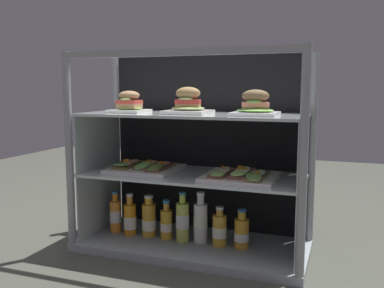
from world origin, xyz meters
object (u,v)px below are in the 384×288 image
open_sandwich_tray_near_left_corner (240,175)px  plated_roll_sandwich_far_right (255,107)px  open_sandwich_tray_far_left (145,167)px  juice_bottle_back_left (166,224)px  juice_bottle_front_fourth (242,233)px  plated_roll_sandwich_mid_right (188,105)px  juice_bottle_tucked_behind (182,221)px  juice_bottle_front_left_end (219,230)px  juice_bottle_front_second (115,215)px  plated_roll_sandwich_left_of_center (129,104)px  juice_bottle_near_post (130,219)px  juice_bottle_back_right (149,220)px  juice_bottle_back_center (201,221)px

open_sandwich_tray_near_left_corner → plated_roll_sandwich_far_right: bearing=-4.7°
open_sandwich_tray_far_left → juice_bottle_back_left: size_ratio=1.67×
juice_bottle_front_fourth → plated_roll_sandwich_mid_right: bearing=-171.5°
plated_roll_sandwich_mid_right → juice_bottle_tucked_behind: (-0.04, 0.02, -0.59)m
juice_bottle_front_left_end → open_sandwich_tray_far_left: bearing=179.7°
open_sandwich_tray_near_left_corner → juice_bottle_front_second: 0.75m
juice_bottle_front_second → juice_bottle_front_left_end: (0.59, -0.00, -0.01)m
open_sandwich_tray_near_left_corner → juice_bottle_front_left_end: 0.31m
plated_roll_sandwich_left_of_center → plated_roll_sandwich_far_right: size_ratio=0.86×
juice_bottle_front_second → juice_bottle_front_fourth: juice_bottle_front_second is taller
juice_bottle_near_post → juice_bottle_back_right: juice_bottle_near_post is taller
plated_roll_sandwich_mid_right → juice_bottle_back_center: size_ratio=0.81×
juice_bottle_near_post → open_sandwich_tray_far_left: bearing=5.1°
plated_roll_sandwich_far_right → juice_bottle_front_fourth: size_ratio=1.07×
plated_roll_sandwich_left_of_center → juice_bottle_tucked_behind: 0.65m
juice_bottle_front_second → juice_bottle_front_fourth: bearing=0.9°
juice_bottle_back_left → juice_bottle_front_fourth: (0.39, 0.01, -0.00)m
open_sandwich_tray_far_left → juice_bottle_near_post: size_ratio=1.54×
juice_bottle_front_fourth → open_sandwich_tray_near_left_corner: bearing=-91.6°
juice_bottle_front_second → juice_bottle_tucked_behind: bearing=-1.6°
open_sandwich_tray_near_left_corner → juice_bottle_back_left: (-0.39, 0.03, -0.29)m
plated_roll_sandwich_left_of_center → juice_bottle_back_center: size_ratio=0.68×
plated_roll_sandwich_far_right → juice_bottle_front_left_end: size_ratio=1.04×
juice_bottle_near_post → juice_bottle_front_fourth: bearing=1.7°
juice_bottle_near_post → juice_bottle_front_left_end: 0.49m
open_sandwich_tray_far_left → juice_bottle_back_left: bearing=-0.7°
juice_bottle_back_left → juice_bottle_front_fourth: juice_bottle_back_left is taller
juice_bottle_tucked_behind → open_sandwich_tray_near_left_corner: bearing=-4.4°
plated_roll_sandwich_far_right → open_sandwich_tray_near_left_corner: 0.33m
juice_bottle_back_center → juice_bottle_front_left_end: bearing=-7.1°
open_sandwich_tray_far_left → juice_bottle_near_post: 0.30m
juice_bottle_back_right → juice_bottle_front_left_end: 0.39m
juice_bottle_near_post → juice_bottle_back_right: (0.11, 0.01, 0.00)m
plated_roll_sandwich_mid_right → juice_bottle_front_left_end: size_ratio=1.07×
juice_bottle_front_left_end → plated_roll_sandwich_left_of_center: bearing=-176.5°
juice_bottle_tucked_behind → juice_bottle_front_left_end: bearing=2.9°
juice_bottle_back_center → juice_bottle_front_fourth: bearing=-0.3°
juice_bottle_front_fourth → plated_roll_sandwich_left_of_center: bearing=-176.0°
open_sandwich_tray_near_left_corner → juice_bottle_back_center: 0.34m
juice_bottle_back_left → open_sandwich_tray_near_left_corner: bearing=-4.9°
plated_roll_sandwich_left_of_center → juice_bottle_front_left_end: (0.47, 0.03, -0.61)m
open_sandwich_tray_near_left_corner → juice_bottle_front_second: open_sandwich_tray_near_left_corner is taller
plated_roll_sandwich_far_right → juice_bottle_back_center: 0.65m
juice_bottle_front_left_end → juice_bottle_back_left: bearing=179.9°
juice_bottle_back_right → open_sandwich_tray_near_left_corner: bearing=-4.5°
plated_roll_sandwich_mid_right → juice_bottle_tucked_behind: plated_roll_sandwich_mid_right is taller
open_sandwich_tray_near_left_corner → juice_bottle_front_fourth: 0.30m
plated_roll_sandwich_left_of_center → open_sandwich_tray_near_left_corner: size_ratio=0.51×
open_sandwich_tray_far_left → juice_bottle_tucked_behind: 0.34m
plated_roll_sandwich_left_of_center → juice_bottle_front_fourth: plated_roll_sandwich_left_of_center is taller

